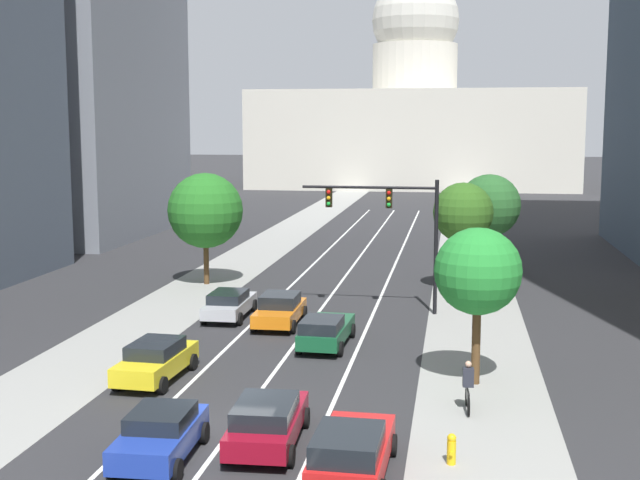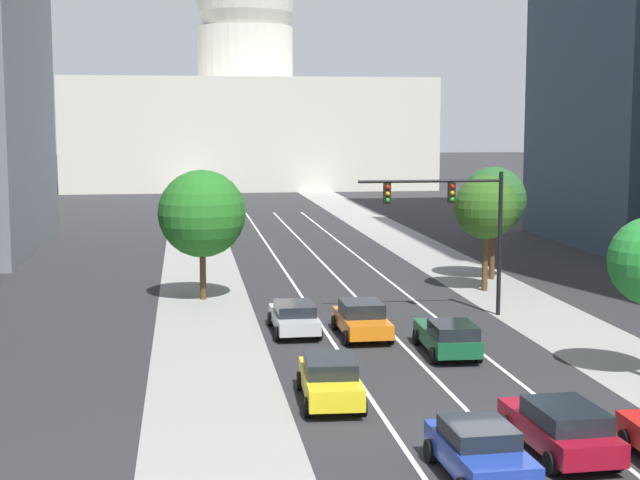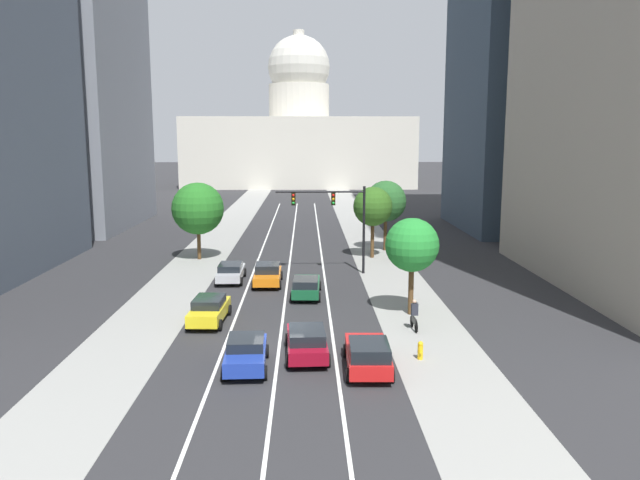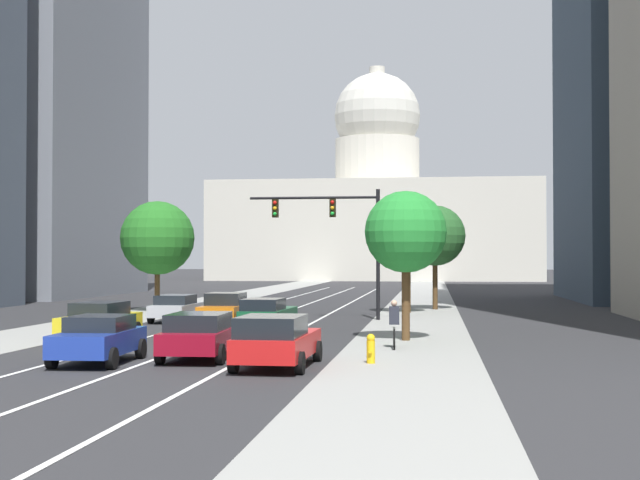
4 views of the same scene
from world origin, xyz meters
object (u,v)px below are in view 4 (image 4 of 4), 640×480
object	(u,v)px
capitol_building	(377,217)
street_tree_mid_right	(406,232)
car_blue	(99,338)
car_silver	(177,307)
fire_hydrant	(371,348)
car_orange	(226,308)
car_red	(276,340)
traffic_signal_mast	(338,226)
street_tree_far_right	(408,236)
car_yellow	(100,320)
cyclist	(394,325)
street_tree_mid_left	(157,238)
street_tree_near_right	(435,236)
car_green	(267,313)
car_crimson	(201,335)

from	to	relation	value
capitol_building	street_tree_mid_right	size ratio (longest dim) A/B	8.30
car_blue	car_silver	xyz separation A→B (m)	(-2.79, 17.65, -0.03)
fire_hydrant	street_tree_mid_right	world-z (taller)	street_tree_mid_right
car_orange	car_red	distance (m)	17.97
fire_hydrant	traffic_signal_mast	bearing A→B (deg)	99.07
street_tree_mid_right	street_tree_far_right	size ratio (longest dim) A/B	0.93
street_tree_mid_right	fire_hydrant	bearing A→B (deg)	-96.07
car_yellow	car_red	bearing A→B (deg)	-130.02
fire_hydrant	cyclist	world-z (taller)	cyclist
street_tree_mid_left	car_blue	bearing A→B (deg)	-75.96
capitol_building	traffic_signal_mast	world-z (taller)	capitol_building
street_tree_near_right	car_green	bearing A→B (deg)	-113.38
car_blue	traffic_signal_mast	distance (m)	21.24
car_red	street_tree_far_right	size ratio (longest dim) A/B	0.75
traffic_signal_mast	fire_hydrant	xyz separation A→B (m)	(3.07, -19.21, -4.45)
car_silver	street_tree_far_right	size ratio (longest dim) A/B	0.72
car_blue	car_orange	xyz separation A→B (m)	(0.00, 16.59, 0.01)
car_green	fire_hydrant	distance (m)	13.17
car_silver	cyclist	distance (m)	16.69
car_crimson	street_tree_mid_left	bearing A→B (deg)	18.36
car_silver	traffic_signal_mast	xyz separation A→B (m)	(7.98, 2.52, 4.18)
car_yellow	fire_hydrant	xyz separation A→B (m)	(11.05, -6.29, -0.32)
traffic_signal_mast	street_tree_mid_left	size ratio (longest dim) A/B	1.03
car_orange	fire_hydrant	size ratio (longest dim) A/B	4.98
traffic_signal_mast	car_silver	bearing A→B (deg)	-162.46
car_crimson	street_tree_far_right	bearing A→B (deg)	-15.49
car_orange	cyclist	world-z (taller)	cyclist
car_yellow	street_tree_mid_left	world-z (taller)	street_tree_mid_left
cyclist	street_tree_mid_right	size ratio (longest dim) A/B	0.29
street_tree_far_right	street_tree_mid_right	bearing A→B (deg)	-88.66
capitol_building	traffic_signal_mast	xyz separation A→B (m)	(3.79, -93.23, -4.91)
capitol_building	street_tree_far_right	bearing A→B (deg)	-85.22
car_red	car_yellow	bearing A→B (deg)	48.51
car_yellow	street_tree_far_right	world-z (taller)	street_tree_far_right
car_orange	car_yellow	distance (m)	9.75
capitol_building	car_blue	xyz separation A→B (m)	(-1.40, -113.40, -9.06)
street_tree_mid_left	street_tree_near_right	size ratio (longest dim) A/B	1.02
street_tree_near_right	car_silver	bearing A→B (deg)	-136.08
traffic_signal_mast	cyclist	size ratio (longest dim) A/B	4.02
street_tree_near_right	street_tree_mid_right	bearing A→B (deg)	-93.15
car_blue	car_orange	distance (m)	16.59
car_red	cyclist	size ratio (longest dim) A/B	2.74
fire_hydrant	street_tree_mid_right	distance (m)	8.65
capitol_building	cyclist	distance (m)	108.42
car_crimson	street_tree_mid_right	world-z (taller)	street_tree_mid_right
car_yellow	traffic_signal_mast	xyz separation A→B (m)	(7.98, 12.93, 4.13)
car_green	car_silver	size ratio (longest dim) A/B	1.05
car_blue	street_tree_mid_right	distance (m)	13.05
car_crimson	cyclist	distance (m)	7.25
car_green	street_tree_mid_right	xyz separation A→B (m)	(6.29, -4.23, 3.47)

